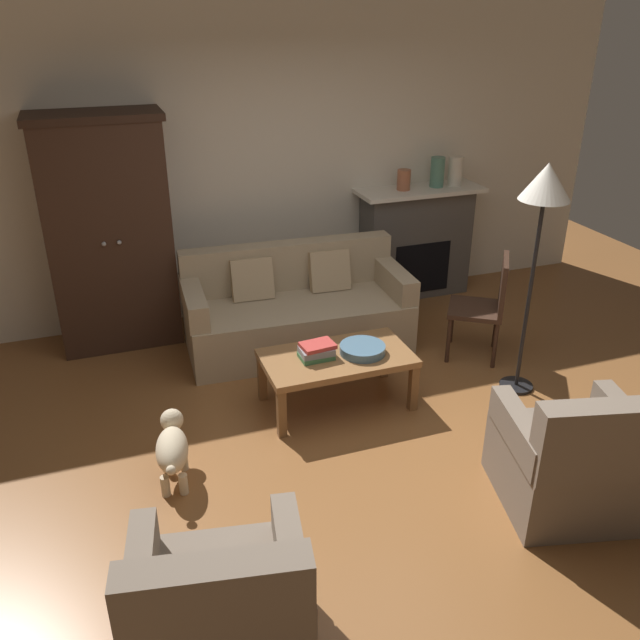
# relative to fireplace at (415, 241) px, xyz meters

# --- Properties ---
(ground_plane) EXTENTS (9.60, 9.60, 0.00)m
(ground_plane) POSITION_rel_fireplace_xyz_m (-1.55, -2.30, -0.57)
(ground_plane) COLOR brown
(back_wall) EXTENTS (7.20, 0.10, 2.80)m
(back_wall) POSITION_rel_fireplace_xyz_m (-1.55, 0.25, 0.83)
(back_wall) COLOR silver
(back_wall) RESTS_ON ground
(fireplace) EXTENTS (1.26, 0.48, 1.12)m
(fireplace) POSITION_rel_fireplace_xyz_m (0.00, 0.00, 0.00)
(fireplace) COLOR #4C4947
(fireplace) RESTS_ON ground
(armoire) EXTENTS (1.06, 0.57, 2.00)m
(armoire) POSITION_rel_fireplace_xyz_m (-2.95, -0.08, 0.43)
(armoire) COLOR #382319
(armoire) RESTS_ON ground
(couch) EXTENTS (1.96, 0.95, 0.86)m
(couch) POSITION_rel_fireplace_xyz_m (-1.50, -0.69, -0.25)
(couch) COLOR tan
(couch) RESTS_ON ground
(coffee_table) EXTENTS (1.10, 0.60, 0.42)m
(coffee_table) POSITION_rel_fireplace_xyz_m (-1.51, -1.73, -0.20)
(coffee_table) COLOR olive
(coffee_table) RESTS_ON ground
(fruit_bowl) EXTENTS (0.34, 0.34, 0.06)m
(fruit_bowl) POSITION_rel_fireplace_xyz_m (-1.32, -1.76, -0.12)
(fruit_bowl) COLOR slate
(fruit_bowl) RESTS_ON coffee_table
(book_stack) EXTENTS (0.26, 0.19, 0.11)m
(book_stack) POSITION_rel_fireplace_xyz_m (-1.67, -1.71, -0.09)
(book_stack) COLOR #427A4C
(book_stack) RESTS_ON coffee_table
(mantel_vase_terracotta) EXTENTS (0.13, 0.13, 0.20)m
(mantel_vase_terracotta) POSITION_rel_fireplace_xyz_m (-0.18, -0.02, 0.65)
(mantel_vase_terracotta) COLOR #A86042
(mantel_vase_terracotta) RESTS_ON fireplace
(mantel_vase_jade) EXTENTS (0.14, 0.14, 0.29)m
(mantel_vase_jade) POSITION_rel_fireplace_xyz_m (0.18, -0.02, 0.70)
(mantel_vase_jade) COLOR slate
(mantel_vase_jade) RESTS_ON fireplace
(mantel_vase_cream) EXTENTS (0.14, 0.14, 0.28)m
(mantel_vase_cream) POSITION_rel_fireplace_xyz_m (0.38, -0.02, 0.69)
(mantel_vase_cream) COLOR beige
(mantel_vase_cream) RESTS_ON fireplace
(armchair_near_left) EXTENTS (0.89, 0.89, 0.88)m
(armchair_near_left) POSITION_rel_fireplace_xyz_m (-2.79, -3.61, -0.25)
(armchair_near_left) COLOR #756656
(armchair_near_left) RESTS_ON ground
(armchair_near_right) EXTENTS (0.93, 0.93, 0.88)m
(armchair_near_right) POSITION_rel_fireplace_xyz_m (-0.60, -3.24, -0.25)
(armchair_near_right) COLOR #756656
(armchair_near_right) RESTS_ON ground
(side_chair_wooden) EXTENTS (0.61, 0.61, 0.90)m
(side_chair_wooden) POSITION_rel_fireplace_xyz_m (-0.06, -1.43, -0.06)
(side_chair_wooden) COLOR #382319
(side_chair_wooden) RESTS_ON ground
(floor_lamp) EXTENTS (0.36, 0.36, 1.78)m
(floor_lamp) POSITION_rel_fireplace_xyz_m (-0.08, -1.98, 0.98)
(floor_lamp) COLOR black
(floor_lamp) RESTS_ON ground
(dog) EXTENTS (0.26, 0.57, 0.39)m
(dog) POSITION_rel_fireplace_xyz_m (-2.80, -2.20, -0.32)
(dog) COLOR beige
(dog) RESTS_ON ground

